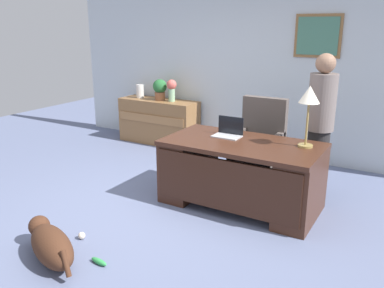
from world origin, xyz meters
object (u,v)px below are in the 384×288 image
at_px(vase_with_flowers, 172,88).
at_px(dog_toy_bone, 99,262).
at_px(dog_toy_ball, 82,236).
at_px(credenza, 159,121).
at_px(desk_lamp, 309,99).
at_px(desk, 240,172).
at_px(potted_plant, 160,89).
at_px(armchair, 259,145).
at_px(person_standing, 320,124).
at_px(vase_empty, 140,91).
at_px(dog_lying, 51,244).
at_px(laptop, 229,131).

bearing_deg(vase_with_flowers, dog_toy_bone, -66.81).
relative_size(vase_with_flowers, dog_toy_ball, 5.23).
height_order(credenza, desk_lamp, desk_lamp).
relative_size(desk, potted_plant, 4.87).
height_order(armchair, dog_toy_bone, armchair).
bearing_deg(dog_toy_ball, person_standing, 53.36).
height_order(credenza, armchair, armchair).
xyz_separation_m(desk, vase_empty, (-2.70, 1.67, 0.47)).
bearing_deg(armchair, dog_lying, -107.62).
bearing_deg(dog_toy_bone, desk_lamp, 57.70).
xyz_separation_m(dog_lying, laptop, (0.75, 2.07, 0.67)).
height_order(credenza, vase_with_flowers, vase_with_flowers).
height_order(armchair, vase_with_flowers, vase_with_flowers).
bearing_deg(vase_empty, desk_lamp, -23.40).
distance_m(credenza, dog_lying, 3.80).
distance_m(vase_with_flowers, dog_toy_ball, 3.45).
relative_size(dog_lying, laptop, 2.66).
distance_m(dog_lying, dog_toy_bone, 0.47).
distance_m(laptop, desk_lamp, 1.02).
bearing_deg(laptop, dog_lying, -109.80).
distance_m(laptop, potted_plant, 2.52).
relative_size(armchair, laptop, 3.47).
relative_size(person_standing, dog_toy_ball, 24.32).
height_order(dog_lying, dog_toy_bone, dog_lying).
xyz_separation_m(credenza, dog_lying, (1.32, -3.56, -0.23)).
height_order(credenza, vase_empty, vase_empty).
xyz_separation_m(vase_with_flowers, potted_plant, (-0.24, 0.00, -0.02)).
bearing_deg(desk_lamp, dog_toy_ball, -134.49).
relative_size(desk, vase_empty, 7.45).
bearing_deg(laptop, armchair, 79.30).
bearing_deg(vase_with_flowers, vase_empty, 180.00).
bearing_deg(laptop, desk_lamp, 2.15).
xyz_separation_m(vase_with_flowers, dog_toy_ball, (1.01, -3.16, -0.96)).
height_order(armchair, laptop, armchair).
distance_m(credenza, armchair, 2.34).
xyz_separation_m(dog_toy_ball, dog_toy_bone, (0.45, -0.24, -0.01)).
xyz_separation_m(credenza, laptop, (2.06, -1.49, 0.43)).
relative_size(laptop, dog_toy_ball, 4.52).
bearing_deg(person_standing, armchair, 173.70).
relative_size(dog_lying, vase_empty, 3.61).
bearing_deg(credenza, vase_empty, 179.80).
xyz_separation_m(desk, vase_with_flowers, (-2.03, 1.67, 0.58)).
bearing_deg(desk_lamp, desk, -162.09).
relative_size(laptop, potted_plant, 0.89).
bearing_deg(dog_toy_bone, dog_toy_ball, 152.25).
distance_m(potted_plant, dog_toy_bone, 3.91).
distance_m(credenza, laptop, 2.58).
height_order(laptop, desk_lamp, desk_lamp).
relative_size(credenza, dog_toy_ball, 20.19).
bearing_deg(person_standing, credenza, 163.35).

